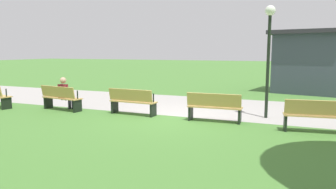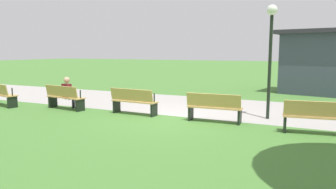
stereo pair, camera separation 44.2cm
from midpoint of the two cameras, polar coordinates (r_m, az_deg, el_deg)
name	(u,v)px [view 1 (the left image)]	position (r m, az deg, el deg)	size (l,w,h in m)	color
ground_plane	(172,118)	(10.34, -0.46, -4.15)	(120.00, 120.00, 0.00)	#477A33
path_paving	(196,105)	(12.65, 3.97, -1.95)	(28.78, 4.54, 0.01)	#A39E99
bench_1	(61,98)	(12.22, -19.55, -0.52)	(1.68, 0.68, 0.89)	tan
bench_2	(132,101)	(10.79, -7.55, -1.19)	(1.65, 0.54, 0.89)	tan
bench_3	(214,107)	(9.71, 6.95, -2.18)	(1.65, 0.54, 0.89)	tan
bench_4	(317,115)	(9.13, 23.67, -3.42)	(1.68, 0.68, 0.89)	tan
person_seated	(65,93)	(12.23, -18.82, 0.31)	(0.37, 0.55, 1.20)	maroon
lamp_post	(269,39)	(10.52, 16.39, 9.43)	(0.32, 0.32, 3.53)	black
kiosk	(308,61)	(17.66, 22.95, 5.48)	(4.00, 3.38, 3.15)	#38424C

